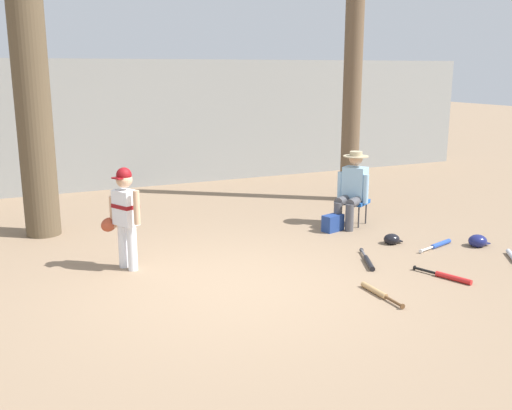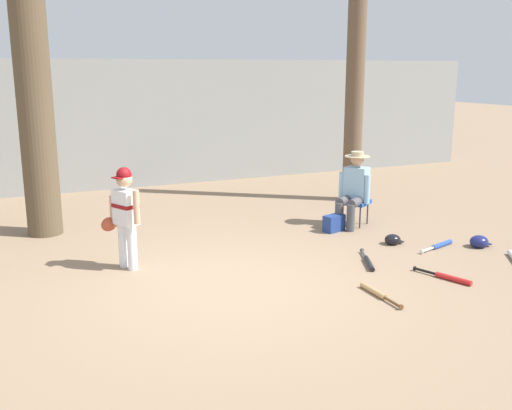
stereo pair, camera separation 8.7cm
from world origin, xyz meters
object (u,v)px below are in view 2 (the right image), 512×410
seated_spectator (354,187)px  batting_helmet_navy (479,242)px  bat_black_composite (368,262)px  handbag_beside_stool (334,223)px  tree_behind_spectator (355,77)px  bat_blue_youth (440,245)px  tree_near_player (33,78)px  bat_wood_tan (376,293)px  young_ballplayer (125,211)px  folding_stool (356,203)px  batting_helmet_black (393,240)px  bat_red_barrel (449,278)px

seated_spectator → batting_helmet_navy: size_ratio=3.76×
seated_spectator → bat_black_composite: bearing=-117.1°
seated_spectator → handbag_beside_stool: size_ratio=3.53×
tree_behind_spectator → bat_blue_youth: tree_behind_spectator is taller
tree_near_player → bat_black_composite: bearing=-41.3°
tree_behind_spectator → bat_wood_tan: 5.43m
young_ballplayer → seated_spectator: 3.80m
young_ballplayer → batting_helmet_navy: young_ballplayer is taller
folding_stool → batting_helmet_navy: 2.01m
folding_stool → batting_helmet_black: folding_stool is taller
folding_stool → batting_helmet_navy: folding_stool is taller
bat_blue_youth → bat_red_barrel: (-0.81, -1.08, 0.00)m
young_ballplayer → bat_wood_tan: young_ballplayer is taller
handbag_beside_stool → bat_blue_youth: 1.64m
young_ballplayer → handbag_beside_stool: bearing=6.9°
bat_wood_tan → folding_stool: bearing=60.9°
tree_behind_spectator → bat_red_barrel: (-1.37, -4.23, -2.29)m
tree_near_player → handbag_beside_stool: (4.13, -1.71, -2.22)m
handbag_beside_stool → batting_helmet_black: 1.03m
bat_wood_tan → young_ballplayer: bearing=138.7°
young_ballplayer → folding_stool: size_ratio=2.36×
young_ballplayer → bat_red_barrel: (3.44, -2.03, -0.71)m
seated_spectator → tree_behind_spectator: bearing=57.7°
handbag_beside_stool → bat_blue_youth: handbag_beside_stool is taller
folding_stool → bat_black_composite: bearing=-118.6°
tree_near_player → folding_stool: (4.65, -1.51, -1.99)m
folding_stool → batting_helmet_black: size_ratio=1.98×
bat_black_composite → bat_wood_tan: bearing=-120.1°
tree_behind_spectator → handbag_beside_stool: 3.21m
folding_stool → batting_helmet_black: bearing=-95.4°
batting_helmet_navy → bat_black_composite: bearing=179.4°
bat_blue_youth → batting_helmet_navy: 0.57m
seated_spectator → bat_black_composite: 1.99m
seated_spectator → batting_helmet_black: 1.23m
handbag_beside_stool → bat_wood_tan: handbag_beside_stool is taller
tree_near_player → folding_stool: bearing=-18.0°
handbag_beside_stool → bat_wood_tan: size_ratio=0.47×
bat_blue_youth → bat_wood_tan: same height
bat_black_composite → handbag_beside_stool: bearing=74.5°
bat_black_composite → bat_wood_tan: 1.07m
young_ballplayer → batting_helmet_black: (3.73, -0.54, -0.68)m
tree_behind_spectator → folding_stool: 2.71m
folding_stool → batting_helmet_black: (-0.11, -1.14, -0.30)m
bat_blue_youth → handbag_beside_stool: bearing=124.4°
bat_wood_tan → bat_red_barrel: size_ratio=1.00×
bat_blue_youth → batting_helmet_navy: bearing=-22.2°
tree_near_player → young_ballplayer: tree_near_player is taller
bat_wood_tan → handbag_beside_stool: bearing=68.7°
young_ballplayer → batting_helmet_navy: 4.95m
tree_behind_spectator → batting_helmet_black: tree_behind_spectator is taller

